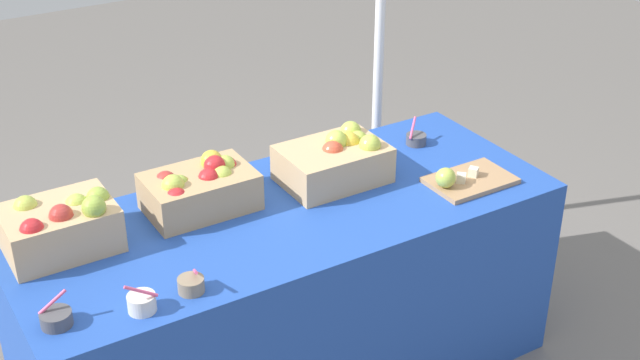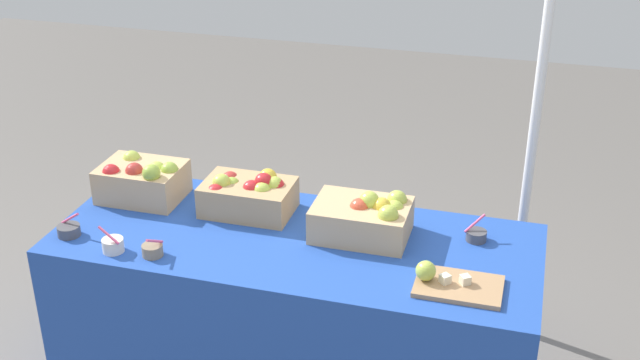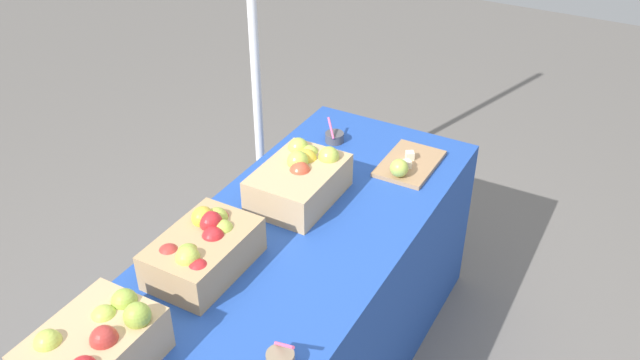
{
  "view_description": "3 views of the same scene",
  "coord_description": "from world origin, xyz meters",
  "px_view_note": "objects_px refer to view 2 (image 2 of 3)",
  "views": [
    {
      "loc": [
        -1.23,
        -2.25,
        2.25
      ],
      "look_at": [
        0.14,
        0.01,
        0.81
      ],
      "focal_mm": 48.56,
      "sensor_mm": 36.0,
      "label": 1
    },
    {
      "loc": [
        0.85,
        -2.62,
        2.33
      ],
      "look_at": [
        0.09,
        0.05,
        0.98
      ],
      "focal_mm": 45.45,
      "sensor_mm": 36.0,
      "label": 2
    },
    {
      "loc": [
        -1.53,
        -0.98,
        2.19
      ],
      "look_at": [
        0.17,
        -0.04,
        0.91
      ],
      "focal_mm": 37.73,
      "sensor_mm": 36.0,
      "label": 3
    }
  ],
  "objects_px": {
    "cutting_board_front": "(450,282)",
    "sample_bowl_far": "(113,245)",
    "apple_crate_middle": "(249,194)",
    "tent_pole": "(536,111)",
    "apple_crate_left": "(142,180)",
    "sample_bowl_extra": "(69,230)",
    "sample_bowl_mid": "(153,250)",
    "sample_bowl_near": "(476,235)",
    "apple_crate_right": "(365,218)"
  },
  "relations": [
    {
      "from": "apple_crate_left",
      "to": "apple_crate_middle",
      "type": "height_order",
      "value": "apple_crate_left"
    },
    {
      "from": "apple_crate_left",
      "to": "sample_bowl_far",
      "type": "xyz_separation_m",
      "value": [
        0.09,
        -0.44,
        -0.06
      ]
    },
    {
      "from": "apple_crate_left",
      "to": "tent_pole",
      "type": "xyz_separation_m",
      "value": [
        1.58,
        0.53,
        0.28
      ]
    },
    {
      "from": "tent_pole",
      "to": "apple_crate_middle",
      "type": "bearing_deg",
      "value": -154.4
    },
    {
      "from": "apple_crate_left",
      "to": "sample_bowl_mid",
      "type": "bearing_deg",
      "value": -59.26
    },
    {
      "from": "apple_crate_middle",
      "to": "sample_bowl_far",
      "type": "height_order",
      "value": "apple_crate_middle"
    },
    {
      "from": "sample_bowl_extra",
      "to": "sample_bowl_far",
      "type": "bearing_deg",
      "value": -15.32
    },
    {
      "from": "apple_crate_middle",
      "to": "sample_bowl_extra",
      "type": "relative_size",
      "value": 3.76
    },
    {
      "from": "apple_crate_right",
      "to": "sample_bowl_far",
      "type": "distance_m",
      "value": 0.97
    },
    {
      "from": "apple_crate_middle",
      "to": "tent_pole",
      "type": "distance_m",
      "value": 1.25
    },
    {
      "from": "apple_crate_middle",
      "to": "sample_bowl_extra",
      "type": "distance_m",
      "value": 0.72
    },
    {
      "from": "sample_bowl_mid",
      "to": "sample_bowl_near",
      "type": "bearing_deg",
      "value": 21.15
    },
    {
      "from": "apple_crate_middle",
      "to": "apple_crate_right",
      "type": "relative_size",
      "value": 0.99
    },
    {
      "from": "sample_bowl_near",
      "to": "apple_crate_middle",
      "type": "bearing_deg",
      "value": -178.82
    },
    {
      "from": "cutting_board_front",
      "to": "sample_bowl_extra",
      "type": "xyz_separation_m",
      "value": [
        -1.49,
        -0.04,
        0.0
      ]
    },
    {
      "from": "apple_crate_middle",
      "to": "cutting_board_front",
      "type": "xyz_separation_m",
      "value": [
        0.88,
        -0.34,
        -0.06
      ]
    },
    {
      "from": "cutting_board_front",
      "to": "tent_pole",
      "type": "distance_m",
      "value": 0.96
    },
    {
      "from": "sample_bowl_near",
      "to": "tent_pole",
      "type": "relative_size",
      "value": 0.04
    },
    {
      "from": "apple_crate_right",
      "to": "sample_bowl_extra",
      "type": "xyz_separation_m",
      "value": [
        -1.12,
        -0.32,
        -0.06
      ]
    },
    {
      "from": "apple_crate_left",
      "to": "sample_bowl_near",
      "type": "xyz_separation_m",
      "value": [
        1.41,
        0.02,
        -0.06
      ]
    },
    {
      "from": "cutting_board_front",
      "to": "sample_bowl_extra",
      "type": "bearing_deg",
      "value": -178.4
    },
    {
      "from": "sample_bowl_extra",
      "to": "tent_pole",
      "type": "relative_size",
      "value": 0.04
    },
    {
      "from": "sample_bowl_near",
      "to": "apple_crate_right",
      "type": "bearing_deg",
      "value": -169.08
    },
    {
      "from": "cutting_board_front",
      "to": "sample_bowl_far",
      "type": "bearing_deg",
      "value": -175.3
    },
    {
      "from": "apple_crate_middle",
      "to": "sample_bowl_far",
      "type": "bearing_deg",
      "value": -131.0
    },
    {
      "from": "sample_bowl_mid",
      "to": "sample_bowl_extra",
      "type": "distance_m",
      "value": 0.39
    },
    {
      "from": "apple_crate_left",
      "to": "tent_pole",
      "type": "height_order",
      "value": "tent_pole"
    },
    {
      "from": "sample_bowl_mid",
      "to": "tent_pole",
      "type": "bearing_deg",
      "value": 35.78
    },
    {
      "from": "apple_crate_right",
      "to": "tent_pole",
      "type": "bearing_deg",
      "value": 44.83
    },
    {
      "from": "sample_bowl_near",
      "to": "sample_bowl_extra",
      "type": "bearing_deg",
      "value": -165.49
    },
    {
      "from": "apple_crate_right",
      "to": "sample_bowl_near",
      "type": "distance_m",
      "value": 0.44
    },
    {
      "from": "tent_pole",
      "to": "apple_crate_right",
      "type": "bearing_deg",
      "value": -135.17
    },
    {
      "from": "apple_crate_right",
      "to": "cutting_board_front",
      "type": "xyz_separation_m",
      "value": [
        0.37,
        -0.28,
        -0.06
      ]
    },
    {
      "from": "cutting_board_front",
      "to": "sample_bowl_far",
      "type": "relative_size",
      "value": 2.85
    },
    {
      "from": "sample_bowl_mid",
      "to": "sample_bowl_far",
      "type": "distance_m",
      "value": 0.16
    },
    {
      "from": "apple_crate_right",
      "to": "cutting_board_front",
      "type": "relative_size",
      "value": 1.21
    },
    {
      "from": "cutting_board_front",
      "to": "sample_bowl_mid",
      "type": "bearing_deg",
      "value": -175.34
    },
    {
      "from": "sample_bowl_far",
      "to": "tent_pole",
      "type": "relative_size",
      "value": 0.05
    },
    {
      "from": "apple_crate_left",
      "to": "sample_bowl_extra",
      "type": "relative_size",
      "value": 3.52
    },
    {
      "from": "apple_crate_left",
      "to": "cutting_board_front",
      "type": "relative_size",
      "value": 1.12
    },
    {
      "from": "apple_crate_left",
      "to": "sample_bowl_near",
      "type": "height_order",
      "value": "apple_crate_left"
    },
    {
      "from": "sample_bowl_near",
      "to": "tent_pole",
      "type": "xyz_separation_m",
      "value": [
        0.17,
        0.51,
        0.34
      ]
    },
    {
      "from": "sample_bowl_mid",
      "to": "tent_pole",
      "type": "height_order",
      "value": "tent_pole"
    },
    {
      "from": "apple_crate_middle",
      "to": "sample_bowl_mid",
      "type": "bearing_deg",
      "value": -117.87
    },
    {
      "from": "apple_crate_right",
      "to": "sample_bowl_far",
      "type": "xyz_separation_m",
      "value": [
        -0.89,
        -0.38,
        -0.05
      ]
    },
    {
      "from": "sample_bowl_mid",
      "to": "tent_pole",
      "type": "distance_m",
      "value": 1.67
    },
    {
      "from": "cutting_board_front",
      "to": "tent_pole",
      "type": "xyz_separation_m",
      "value": [
        0.22,
        0.87,
        0.35
      ]
    },
    {
      "from": "apple_crate_right",
      "to": "sample_bowl_near",
      "type": "relative_size",
      "value": 3.77
    },
    {
      "from": "apple_crate_middle",
      "to": "sample_bowl_extra",
      "type": "xyz_separation_m",
      "value": [
        -0.61,
        -0.38,
        -0.06
      ]
    },
    {
      "from": "apple_crate_middle",
      "to": "sample_bowl_far",
      "type": "distance_m",
      "value": 0.59
    }
  ]
}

